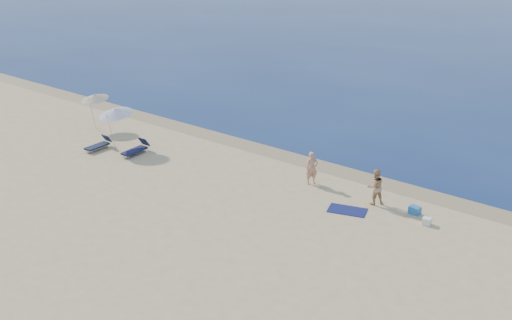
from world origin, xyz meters
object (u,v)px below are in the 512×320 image
Objects in this scene: person_right at (375,187)px; umbrella_near at (115,112)px; person_left at (312,168)px; blue_cooler at (415,210)px.

person_right is 0.68× the size of umbrella_near.
person_left is 0.66× the size of umbrella_near.
umbrella_near reaches higher than person_left.
person_right is 3.47× the size of blue_cooler.
blue_cooler is 0.20× the size of umbrella_near.
umbrella_near is at bearing -162.97° from blue_cooler.
person_right is 2.04m from blue_cooler.
person_left reaches higher than blue_cooler.
umbrella_near is (-14.77, -2.30, 1.26)m from person_right.
person_left is at bearing -52.22° from person_right.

